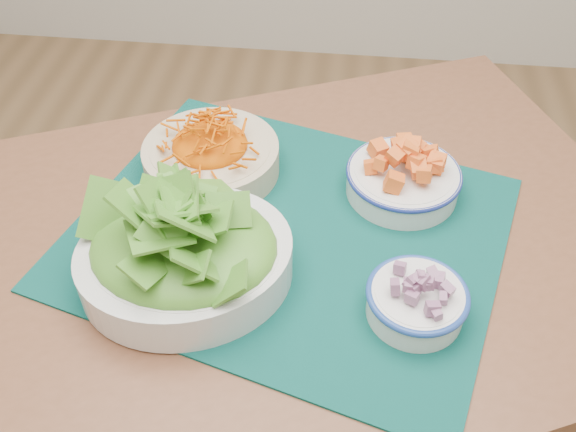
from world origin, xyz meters
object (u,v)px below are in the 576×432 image
(table, at_px, (275,289))
(squash_bowl, at_px, (404,172))
(onion_bowl, at_px, (417,297))
(lettuce_bowl, at_px, (184,246))
(carrot_bowl, at_px, (211,150))
(placemat, at_px, (288,232))

(table, height_order, squash_bowl, squash_bowl)
(table, relative_size, onion_bowl, 8.33)
(table, height_order, onion_bowl, onion_bowl)
(lettuce_bowl, bearing_deg, onion_bowl, -24.62)
(lettuce_bowl, xyz_separation_m, onion_bowl, (0.30, -0.03, -0.03))
(onion_bowl, bearing_deg, lettuce_bowl, 175.26)
(carrot_bowl, xyz_separation_m, onion_bowl, (0.32, -0.25, -0.01))
(placemat, bearing_deg, squash_bowl, 48.15)
(placemat, xyz_separation_m, lettuce_bowl, (-0.12, -0.11, 0.06))
(placemat, relative_size, squash_bowl, 3.17)
(placemat, bearing_deg, onion_bowl, -20.13)
(table, xyz_separation_m, squash_bowl, (0.18, 0.13, 0.15))
(placemat, distance_m, lettuce_bowl, 0.18)
(carrot_bowl, xyz_separation_m, squash_bowl, (0.30, -0.02, -0.00))
(table, relative_size, carrot_bowl, 5.85)
(table, xyz_separation_m, carrot_bowl, (-0.12, 0.14, 0.15))
(squash_bowl, xyz_separation_m, onion_bowl, (0.01, -0.24, -0.01))
(squash_bowl, bearing_deg, lettuce_bowl, -144.09)
(carrot_bowl, distance_m, onion_bowl, 0.41)
(squash_bowl, distance_m, onion_bowl, 0.24)
(placemat, relative_size, onion_bowl, 3.78)
(lettuce_bowl, bearing_deg, placemat, 20.38)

